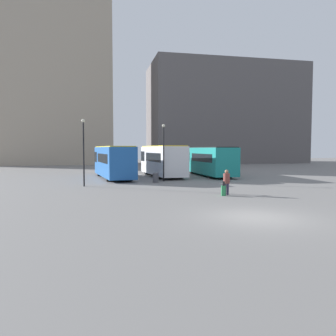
{
  "coord_description": "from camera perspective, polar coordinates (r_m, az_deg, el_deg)",
  "views": [
    {
      "loc": [
        -6.72,
        -13.04,
        3.0
      ],
      "look_at": [
        -1.28,
        12.63,
        1.44
      ],
      "focal_mm": 35.0,
      "sensor_mm": 36.0,
      "label": 1
    }
  ],
  "objects": [
    {
      "name": "trash_bin",
      "position": [
        28.95,
        -2.17,
        -1.71
      ],
      "size": [
        0.52,
        0.52,
        0.85
      ],
      "color": "#47474C",
      "rests_on": "ground_plane"
    },
    {
      "name": "bus_2",
      "position": [
        36.63,
        7.14,
        1.37
      ],
      "size": [
        2.73,
        10.5,
        3.18
      ],
      "rotation": [
        0.0,
        0.0,
        1.59
      ],
      "color": "#19847F",
      "rests_on": "ground_plane"
    },
    {
      "name": "bus_0",
      "position": [
        33.62,
        -9.5,
        1.22
      ],
      "size": [
        3.84,
        10.37,
        3.24
      ],
      "rotation": [
        0.0,
        0.0,
        1.7
      ],
      "color": "#1E56A3",
      "rests_on": "ground_plane"
    },
    {
      "name": "building_block_right",
      "position": [
        72.54,
        9.72,
        9.11
      ],
      "size": [
        31.66,
        15.55,
        20.56
      ],
      "color": "#5B5656",
      "rests_on": "ground_plane"
    },
    {
      "name": "bus_1",
      "position": [
        35.23,
        -1.01,
        1.42
      ],
      "size": [
        3.41,
        9.81,
        3.3
      ],
      "rotation": [
        0.0,
        0.0,
        1.66
      ],
      "color": "silver",
      "rests_on": "ground_plane"
    },
    {
      "name": "lamp_post_0",
      "position": [
        26.7,
        -14.49,
        3.63
      ],
      "size": [
        0.28,
        0.28,
        5.33
      ],
      "color": "black",
      "rests_on": "ground_plane"
    },
    {
      "name": "suitcase",
      "position": [
        21.21,
        9.63,
        -3.89
      ],
      "size": [
        0.32,
        0.36,
        0.93
      ],
      "rotation": [
        0.0,
        0.0,
        1.31
      ],
      "color": "#28844C",
      "rests_on": "ground_plane"
    },
    {
      "name": "traveler",
      "position": [
        21.61,
        10.16,
        -2.05
      ],
      "size": [
        0.51,
        0.51,
        1.63
      ],
      "rotation": [
        0.0,
        0.0,
        1.31
      ],
      "color": "#382D4C",
      "rests_on": "ground_plane"
    },
    {
      "name": "building_block_left",
      "position": [
        70.12,
        -19.97,
        18.28
      ],
      "size": [
        23.41,
        11.82,
        42.5
      ],
      "color": "tan",
      "rests_on": "ground_plane"
    },
    {
      "name": "ground_plane",
      "position": [
        14.97,
        15.13,
        -8.29
      ],
      "size": [
        160.0,
        160.0,
        0.0
      ],
      "primitive_type": "plane",
      "color": "slate"
    },
    {
      "name": "lamp_post_1",
      "position": [
        29.82,
        -0.77,
        3.58
      ],
      "size": [
        0.28,
        0.28,
        5.22
      ],
      "color": "black",
      "rests_on": "ground_plane"
    }
  ]
}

